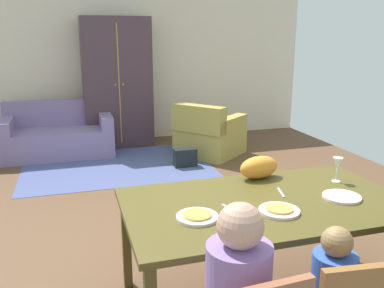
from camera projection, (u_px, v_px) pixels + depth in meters
name	position (u px, v px, depth m)	size (l,w,h in m)	color
ground_plane	(169.00, 209.00, 4.39)	(6.60, 6.42, 0.02)	brown
back_wall	(124.00, 63.00, 7.06)	(6.60, 0.10, 2.70)	beige
dining_table	(265.00, 210.00, 2.67)	(1.84, 1.04, 0.76)	#4E441B
plate_near_man	(197.00, 217.00, 2.40)	(0.25, 0.25, 0.02)	silver
pizza_near_man	(197.00, 215.00, 2.40)	(0.17, 0.17, 0.01)	gold
plate_near_child	(279.00, 211.00, 2.48)	(0.25, 0.25, 0.02)	white
pizza_near_child	(279.00, 208.00, 2.48)	(0.17, 0.17, 0.01)	gold
plate_near_woman	(342.00, 197.00, 2.70)	(0.25, 0.25, 0.02)	white
wine_glass	(338.00, 165.00, 2.97)	(0.07, 0.07, 0.19)	silver
fork	(229.00, 209.00, 2.53)	(0.02, 0.15, 0.01)	silver
knife	(281.00, 192.00, 2.79)	(0.01, 0.17, 0.01)	silver
cat	(259.00, 167.00, 3.06)	(0.32, 0.16, 0.17)	orange
area_rug	(117.00, 166.00, 5.83)	(2.60, 1.80, 0.01)	#495585
couch	(59.00, 135.00, 6.33)	(1.62, 0.86, 0.82)	gray
armchair	(208.00, 135.00, 6.30)	(1.20, 1.20, 0.82)	#A79945
armoire	(117.00, 83.00, 6.72)	(1.10, 0.59, 2.10)	#46323B
handbag	(185.00, 158.00, 5.78)	(0.32, 0.16, 0.26)	black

